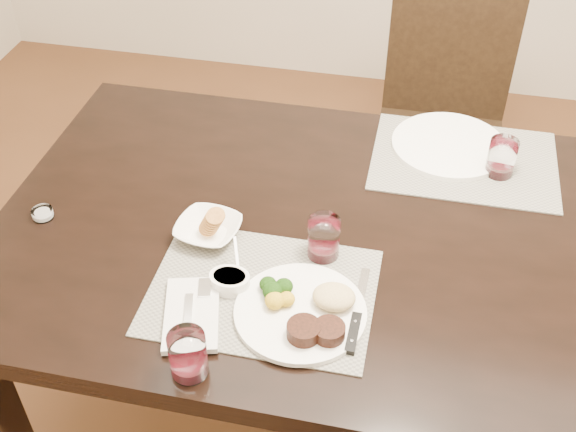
% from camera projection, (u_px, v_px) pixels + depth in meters
% --- Properties ---
extents(dining_table, '(2.00, 1.00, 0.75)m').
position_uv_depth(dining_table, '(431.00, 271.00, 1.64)').
color(dining_table, black).
rests_on(dining_table, ground).
extents(chair_far, '(0.42, 0.42, 0.90)m').
position_uv_depth(chair_far, '(442.00, 114.00, 2.44)').
color(chair_far, black).
rests_on(chair_far, ground).
extents(placemat_near, '(0.46, 0.34, 0.00)m').
position_uv_depth(placemat_near, '(262.00, 292.00, 1.48)').
color(placemat_near, gray).
rests_on(placemat_near, dining_table).
extents(placemat_far, '(0.46, 0.34, 0.00)m').
position_uv_depth(placemat_far, '(464.00, 160.00, 1.83)').
color(placemat_far, gray).
rests_on(placemat_far, dining_table).
extents(dinner_plate, '(0.26, 0.26, 0.05)m').
position_uv_depth(dinner_plate, '(306.00, 311.00, 1.42)').
color(dinner_plate, white).
rests_on(dinner_plate, placemat_near).
extents(napkin_fork, '(0.15, 0.21, 0.02)m').
position_uv_depth(napkin_fork, '(192.00, 314.00, 1.42)').
color(napkin_fork, silver).
rests_on(napkin_fork, placemat_near).
extents(steak_knife, '(0.02, 0.23, 0.01)m').
position_uv_depth(steak_knife, '(355.00, 323.00, 1.41)').
color(steak_knife, white).
rests_on(steak_knife, placemat_near).
extents(cracker_bowl, '(0.16, 0.16, 0.06)m').
position_uv_depth(cracker_bowl, '(208.00, 229.00, 1.60)').
color(cracker_bowl, white).
rests_on(cracker_bowl, placemat_near).
extents(sauce_ramekin, '(0.08, 0.13, 0.07)m').
position_uv_depth(sauce_ramekin, '(230.00, 280.00, 1.48)').
color(sauce_ramekin, white).
rests_on(sauce_ramekin, placemat_near).
extents(wine_glass_near, '(0.07, 0.07, 0.10)m').
position_uv_depth(wine_glass_near, '(324.00, 239.00, 1.54)').
color(wine_glass_near, white).
rests_on(wine_glass_near, placemat_near).
extents(far_plate, '(0.30, 0.30, 0.01)m').
position_uv_depth(far_plate, '(449.00, 145.00, 1.86)').
color(far_plate, white).
rests_on(far_plate, placemat_far).
extents(wine_glass_far, '(0.07, 0.07, 0.09)m').
position_uv_depth(wine_glass_far, '(501.00, 159.00, 1.76)').
color(wine_glass_far, white).
rests_on(wine_glass_far, placemat_far).
extents(wine_glass_side, '(0.07, 0.07, 0.10)m').
position_uv_depth(wine_glass_side, '(188.00, 356.00, 1.31)').
color(wine_glass_side, white).
rests_on(wine_glass_side, dining_table).
extents(salt_cellar, '(0.05, 0.05, 0.02)m').
position_uv_depth(salt_cellar, '(43.00, 214.00, 1.66)').
color(salt_cellar, white).
rests_on(salt_cellar, dining_table).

